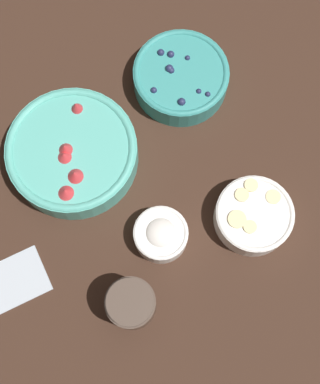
# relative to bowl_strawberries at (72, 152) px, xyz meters

# --- Properties ---
(ground_plane) EXTENTS (4.00, 4.00, 0.00)m
(ground_plane) POSITION_rel_bowl_strawberries_xyz_m (0.13, -0.12, -0.04)
(ground_plane) COLOR #382319
(bowl_strawberries) EXTENTS (0.25, 0.25, 0.08)m
(bowl_strawberries) POSITION_rel_bowl_strawberries_xyz_m (0.00, 0.00, 0.00)
(bowl_strawberries) COLOR #56B7A8
(bowl_strawberries) RESTS_ON ground_plane
(bowl_blueberries) EXTENTS (0.19, 0.19, 0.06)m
(bowl_blueberries) POSITION_rel_bowl_strawberries_xyz_m (0.25, 0.08, -0.00)
(bowl_blueberries) COLOR teal
(bowl_blueberries) RESTS_ON ground_plane
(bowl_bananas) EXTENTS (0.14, 0.14, 0.05)m
(bowl_bananas) POSITION_rel_bowl_strawberries_xyz_m (0.28, -0.23, -0.01)
(bowl_bananas) COLOR white
(bowl_bananas) RESTS_ON ground_plane
(bowl_cream) EXTENTS (0.10, 0.10, 0.06)m
(bowl_cream) POSITION_rel_bowl_strawberries_xyz_m (0.10, -0.20, -0.01)
(bowl_cream) COLOR white
(bowl_cream) RESTS_ON ground_plane
(jar_chocolate) EXTENTS (0.09, 0.09, 0.10)m
(jar_chocolate) POSITION_rel_bowl_strawberries_xyz_m (0.01, -0.30, 0.01)
(jar_chocolate) COLOR #4C3D33
(jar_chocolate) RESTS_ON ground_plane
(napkin) EXTENTS (0.14, 0.10, 0.01)m
(napkin) POSITION_rel_bowl_strawberries_xyz_m (-0.18, -0.19, -0.03)
(napkin) COLOR #B2BCC6
(napkin) RESTS_ON ground_plane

